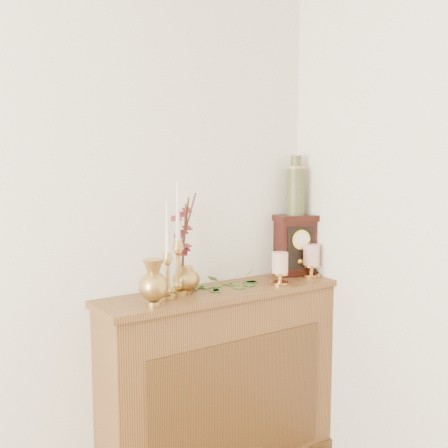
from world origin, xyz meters
TOP-DOWN VIEW (x-y plane):
  - console_shelf at (1.40, 2.10)m, footprint 1.24×0.34m
  - candlestick_left at (1.09, 2.07)m, footprint 0.07×0.07m
  - candlestick_center at (1.17, 2.12)m, footprint 0.09×0.09m
  - bud_vase at (0.99, 2.00)m, footprint 0.12×0.12m
  - ginger_jar at (1.23, 2.17)m, footprint 0.19×0.20m
  - pillar_candle_left at (1.68, 2.01)m, footprint 0.09×0.09m
  - pillar_candle_right at (1.94, 2.06)m, footprint 0.10×0.10m
  - ivy_garland at (1.42, 2.09)m, footprint 0.45×0.16m
  - mantel_clock at (1.91, 2.16)m, footprint 0.25×0.20m
  - ceramic_vase at (1.91, 2.16)m, footprint 0.10×0.10m

SIDE VIEW (x-z plane):
  - console_shelf at x=1.40m, z-range -0.03..0.90m
  - ivy_garland at x=1.42m, z-range 0.90..0.98m
  - pillar_candle_left at x=1.68m, z-range 0.93..1.11m
  - pillar_candle_right at x=1.94m, z-range 0.93..1.12m
  - bud_vase at x=0.99m, z-range 0.93..1.13m
  - candlestick_left at x=1.09m, z-range 0.86..1.29m
  - mantel_clock at x=1.91m, z-range 0.93..1.25m
  - candlestick_center at x=1.17m, z-range 0.84..1.36m
  - ginger_jar at x=1.23m, z-range 0.91..1.37m
  - ceramic_vase at x=1.91m, z-range 1.24..1.56m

